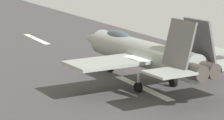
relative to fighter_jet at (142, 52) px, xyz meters
name	(u,v)px	position (x,y,z in m)	size (l,w,h in m)	color
ground_plane	(146,89)	(-1.61, 0.52, -2.50)	(400.00, 400.00, 0.00)	gray
runway_strip	(146,89)	(-1.63, 0.52, -2.49)	(240.00, 26.00, 0.02)	#434244
fighter_jet	(142,52)	(0.00, 0.00, 0.00)	(17.44, 13.46, 5.71)	#99A3A0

